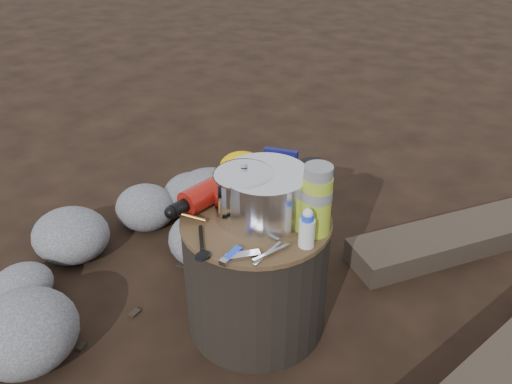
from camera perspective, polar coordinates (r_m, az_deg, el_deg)
The scene contains 16 objects.
ground at distance 1.76m, azimuth 0.00°, elevation -13.47°, with size 60.00×60.00×0.00m, color black.
stump at distance 1.63m, azimuth 0.00°, elevation -8.56°, with size 0.43×0.43×0.39m, color black.
rock_ring at distance 1.93m, azimuth -14.33°, elevation -5.84°, with size 0.50×1.09×0.22m, color slate, non-canonical shape.
log_small at distance 2.23m, azimuth 22.36°, elevation -3.96°, with size 0.19×1.05×0.09m, color #362C23.
foil_windscreen at distance 1.48m, azimuth 0.98°, elevation -0.40°, with size 0.24×0.24×0.15m, color white.
camping_pot at distance 1.47m, azimuth -1.22°, elevation -0.08°, with size 0.17×0.17×0.17m, color silver.
fuel_bottle at distance 1.58m, azimuth -4.32°, elevation 0.33°, with size 0.07×0.31×0.07m, color #A31710, non-canonical shape.
thermos at distance 1.42m, azimuth 6.44°, elevation -0.88°, with size 0.08×0.08×0.20m, color #9DBA28.
travel_mug at distance 1.55m, azimuth 6.01°, elevation 0.79°, with size 0.09×0.09×0.13m, color black.
stuff_sack at distance 1.64m, azimuth -1.25°, elevation 2.28°, with size 0.16×0.13×0.11m, color #F3B600.
food_pouch at distance 1.62m, azimuth 2.56°, elevation 2.35°, with size 0.10×0.02×0.13m, color #0C0D4F.
lighter at distance 1.37m, azimuth -2.49°, elevation -6.57°, with size 0.02×0.08×0.01m, color blue.
multitool at distance 1.37m, azimuth -1.41°, elevation -6.79°, with size 0.02×0.09×0.01m, color #B5B5BA.
pot_grabber at distance 1.38m, azimuth 1.24°, elevation -6.45°, with size 0.03×0.12×0.01m, color #B5B5BA, non-canonical shape.
spork at distance 1.43m, azimuth -5.81°, elevation -5.08°, with size 0.03×0.15×0.01m, color black, non-canonical shape.
squeeze_bottle at distance 1.39m, azimuth 5.42°, elevation -4.00°, with size 0.04×0.04×0.10m, color silver.
Camera 1 is at (0.70, -1.04, 1.24)m, focal length 37.74 mm.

